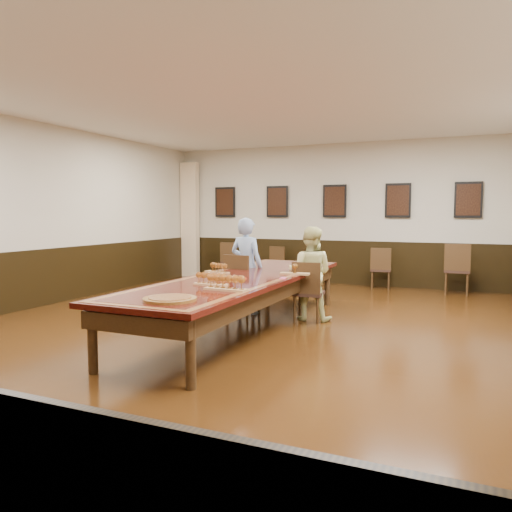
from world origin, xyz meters
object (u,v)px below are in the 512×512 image
at_px(person_man, 246,266).
at_px(spare_chair_b, 281,264).
at_px(person_woman, 310,274).
at_px(conference_table, 242,287).
at_px(spare_chair_c, 381,268).
at_px(chair_woman, 309,291).
at_px(spare_chair_a, 231,261).
at_px(carved_platter, 170,299).
at_px(spare_chair_d, 457,269).
at_px(chair_man, 243,284).

bearing_deg(person_man, spare_chair_b, -70.94).
height_order(person_woman, conference_table, person_woman).
bearing_deg(spare_chair_c, chair_woman, 75.63).
height_order(chair_woman, spare_chair_a, same).
bearing_deg(chair_woman, spare_chair_a, -55.51).
distance_m(spare_chair_a, carved_platter, 7.30).
relative_size(spare_chair_b, carved_platter, 1.35).
distance_m(chair_woman, spare_chair_d, 4.07).
relative_size(person_man, carved_platter, 2.47).
bearing_deg(spare_chair_a, person_man, 109.57).
distance_m(chair_man, conference_table, 1.09).
relative_size(spare_chair_d, conference_table, 0.21).
distance_m(chair_man, spare_chair_d, 4.67).
xyz_separation_m(chair_man, carved_platter, (0.60, -3.01, 0.28)).
bearing_deg(person_woman, carved_platter, 74.82).
bearing_deg(chair_woman, spare_chair_c, -102.55).
bearing_deg(spare_chair_b, spare_chair_a, 10.18).
relative_size(spare_chair_d, carved_platter, 1.63).
distance_m(chair_woman, person_woman, 0.28).
xyz_separation_m(chair_woman, conference_table, (-0.68, -0.92, 0.15)).
xyz_separation_m(spare_chair_b, carved_platter, (1.40, -6.80, 0.35)).
distance_m(spare_chair_c, spare_chair_d, 1.53).
xyz_separation_m(chair_woman, spare_chair_c, (0.45, 3.67, -0.01)).
distance_m(spare_chair_b, spare_chair_c, 2.37).
bearing_deg(spare_chair_c, person_woman, 75.30).
relative_size(person_man, conference_table, 0.31).
xyz_separation_m(person_man, conference_table, (0.43, -1.09, -0.17)).
distance_m(person_man, person_woman, 1.10).
height_order(spare_chair_b, conference_table, spare_chair_b).
distance_m(person_man, conference_table, 1.19).
distance_m(spare_chair_a, spare_chair_b, 1.31).
distance_m(chair_man, carved_platter, 3.08).
height_order(person_man, carved_platter, person_man).
height_order(chair_man, spare_chair_b, chair_man).
xyz_separation_m(person_woman, conference_table, (-0.67, -1.02, -0.10)).
bearing_deg(carved_platter, person_man, 100.74).
xyz_separation_m(person_man, carved_platter, (0.59, -3.11, -0.01)).
bearing_deg(spare_chair_b, spare_chair_d, -175.11).
bearing_deg(person_woman, spare_chair_c, -102.88).
distance_m(spare_chair_a, spare_chair_d, 5.20).
height_order(spare_chair_a, conference_table, spare_chair_a).
relative_size(spare_chair_c, conference_table, 0.18).
distance_m(spare_chair_b, person_man, 3.79).
relative_size(chair_woman, spare_chair_c, 1.02).
xyz_separation_m(spare_chair_b, person_man, (0.81, -3.69, 0.35)).
distance_m(chair_woman, carved_platter, 3.00).
bearing_deg(spare_chair_d, chair_man, 47.28).
height_order(chair_man, chair_woman, chair_man).
distance_m(chair_man, person_woman, 1.14).
bearing_deg(spare_chair_c, chair_man, 59.07).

